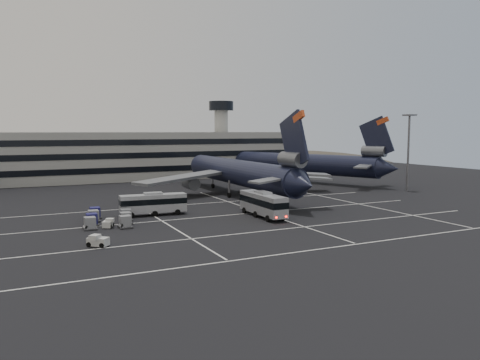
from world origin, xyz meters
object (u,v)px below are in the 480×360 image
at_px(bus_near, 263,203).
at_px(tug_a, 108,223).
at_px(bus_far, 153,203).
at_px(trijet_main, 240,172).
at_px(uld_cluster, 107,218).

bearing_deg(bus_near, tug_a, 175.16).
bearing_deg(bus_far, trijet_main, -53.07).
distance_m(trijet_main, bus_far, 28.34).
bearing_deg(bus_far, tug_a, 132.96).
bearing_deg(trijet_main, bus_far, -146.68).
height_order(trijet_main, uld_cluster, trijet_main).
xyz_separation_m(trijet_main, tug_a, (-32.61, -22.34, -4.61)).
relative_size(trijet_main, bus_near, 4.68).
bearing_deg(tug_a, bus_near, 18.44).
height_order(bus_near, uld_cluster, bus_near).
xyz_separation_m(bus_far, uld_cluster, (-8.51, -4.04, -1.26)).
relative_size(bus_far, tug_a, 4.38).
distance_m(bus_near, uld_cluster, 25.28).
distance_m(trijet_main, tug_a, 39.79).
relative_size(trijet_main, tug_a, 22.17).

